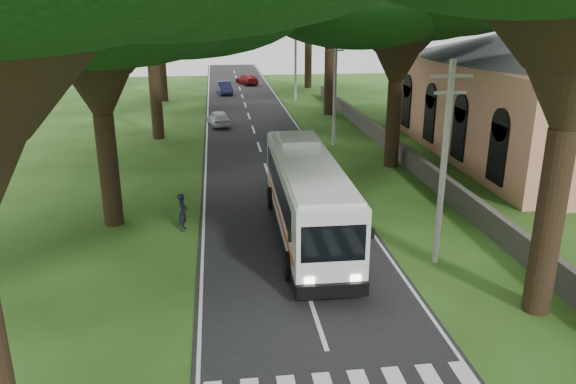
# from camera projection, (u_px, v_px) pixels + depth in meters

# --- Properties ---
(ground) EXTENTS (140.00, 140.00, 0.00)m
(ground) POSITION_uv_depth(u_px,v_px,m) (330.00, 362.00, 16.29)
(ground) COLOR #254513
(ground) RESTS_ON ground
(road) EXTENTS (8.00, 120.00, 0.04)m
(road) POSITION_uv_depth(u_px,v_px,m) (260.00, 151.00, 39.79)
(road) COLOR black
(road) RESTS_ON ground
(property_wall) EXTENTS (0.35, 50.00, 1.20)m
(property_wall) POSITION_uv_depth(u_px,v_px,m) (388.00, 142.00, 39.76)
(property_wall) COLOR #383533
(property_wall) RESTS_ON ground
(church) EXTENTS (14.00, 24.00, 11.60)m
(church) POSITION_uv_depth(u_px,v_px,m) (532.00, 83.00, 37.16)
(church) COLOR tan
(church) RESTS_ON ground
(pole_near) EXTENTS (1.60, 0.24, 8.00)m
(pole_near) POSITION_uv_depth(u_px,v_px,m) (444.00, 162.00, 21.27)
(pole_near) COLOR gray
(pole_near) RESTS_ON ground
(pole_mid) EXTENTS (1.60, 0.24, 8.00)m
(pole_mid) POSITION_uv_depth(u_px,v_px,m) (335.00, 88.00, 40.07)
(pole_mid) COLOR gray
(pole_mid) RESTS_ON ground
(pole_far) EXTENTS (1.60, 0.24, 8.00)m
(pole_far) POSITION_uv_depth(u_px,v_px,m) (296.00, 61.00, 58.88)
(pole_far) COLOR gray
(pole_far) RESTS_ON ground
(coach_bus) EXTENTS (2.99, 12.14, 3.57)m
(coach_bus) POSITION_uv_depth(u_px,v_px,m) (307.00, 195.00, 24.58)
(coach_bus) COLOR white
(coach_bus) RESTS_ON ground
(distant_car_a) EXTENTS (2.18, 4.07, 1.32)m
(distant_car_a) POSITION_uv_depth(u_px,v_px,m) (219.00, 118.00, 47.61)
(distant_car_a) COLOR #BABABF
(distant_car_a) RESTS_ON road
(distant_car_b) EXTENTS (1.99, 4.34, 1.38)m
(distant_car_b) POSITION_uv_depth(u_px,v_px,m) (224.00, 88.00, 64.68)
(distant_car_b) COLOR navy
(distant_car_b) RESTS_ON road
(distant_car_c) EXTENTS (3.13, 4.76, 1.28)m
(distant_car_c) POSITION_uv_depth(u_px,v_px,m) (247.00, 79.00, 72.50)
(distant_car_c) COLOR maroon
(distant_car_c) RESTS_ON road
(pedestrian) EXTENTS (0.51, 0.70, 1.75)m
(pedestrian) POSITION_uv_depth(u_px,v_px,m) (183.00, 212.00, 25.55)
(pedestrian) COLOR black
(pedestrian) RESTS_ON ground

